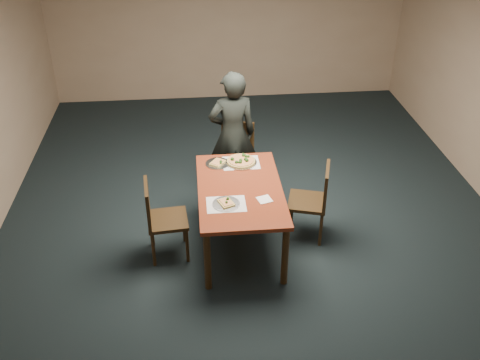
{
  "coord_description": "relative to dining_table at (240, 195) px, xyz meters",
  "views": [
    {
      "loc": [
        -0.64,
        -5.01,
        3.85
      ],
      "look_at": [
        -0.19,
        -0.23,
        0.85
      ],
      "focal_mm": 40.0,
      "sensor_mm": 36.0,
      "label": 1
    }
  ],
  "objects": [
    {
      "name": "room_shell",
      "position": [
        0.19,
        0.23,
        1.08
      ],
      "size": [
        8.0,
        8.0,
        8.0
      ],
      "color": "tan",
      "rests_on": "ground"
    },
    {
      "name": "pizza_pan",
      "position": [
        0.06,
        0.53,
        0.12
      ],
      "size": [
        0.36,
        0.36,
        0.07
      ],
      "color": "silver",
      "rests_on": "dining_table"
    },
    {
      "name": "slice_plate_far",
      "position": [
        -0.21,
        0.53,
        0.1
      ],
      "size": [
        0.28,
        0.28,
        0.06
      ],
      "color": "silver",
      "rests_on": "dining_table"
    },
    {
      "name": "diner",
      "position": [
        0.01,
        1.13,
        0.16
      ],
      "size": [
        0.64,
        0.46,
        1.63
      ],
      "primitive_type": "imported",
      "rotation": [
        0.0,
        0.0,
        3.27
      ],
      "color": "black",
      "rests_on": "ground"
    },
    {
      "name": "slice_plate_near",
      "position": [
        -0.17,
        -0.29,
        0.11
      ],
      "size": [
        0.28,
        0.28,
        0.06
      ],
      "color": "silver",
      "rests_on": "dining_table"
    },
    {
      "name": "chair_right",
      "position": [
        0.85,
        0.08,
        -0.14
      ],
      "size": [
        0.52,
        0.52,
        0.91
      ],
      "rotation": [
        0.0,
        0.0,
        -1.85
      ],
      "color": "black",
      "rests_on": "ground"
    },
    {
      "name": "placemat_near",
      "position": [
        -0.17,
        -0.29,
        0.09
      ],
      "size": [
        0.4,
        0.3,
        0.0
      ],
      "primitive_type": "cube",
      "color": "white",
      "rests_on": "dining_table"
    },
    {
      "name": "chair_far",
      "position": [
        0.07,
        1.18,
        -0.14
      ],
      "size": [
        0.51,
        0.51,
        0.91
      ],
      "rotation": [
        0.0,
        0.0,
        -0.23
      ],
      "color": "black",
      "rests_on": "ground"
    },
    {
      "name": "dining_table",
      "position": [
        0.0,
        0.0,
        0.0
      ],
      "size": [
        0.9,
        1.5,
        0.75
      ],
      "color": "maroon",
      "rests_on": "ground"
    },
    {
      "name": "chair_left",
      "position": [
        -0.87,
        -0.1,
        -0.14
      ],
      "size": [
        0.46,
        0.46,
        0.91
      ],
      "rotation": [
        0.0,
        0.0,
        1.66
      ],
      "color": "black",
      "rests_on": "ground"
    },
    {
      "name": "placemat_main",
      "position": [
        0.06,
        0.53,
        0.09
      ],
      "size": [
        0.42,
        0.32,
        0.0
      ],
      "primitive_type": "cube",
      "color": "white",
      "rests_on": "dining_table"
    },
    {
      "name": "ground",
      "position": [
        0.19,
        0.23,
        -0.66
      ],
      "size": [
        8.0,
        8.0,
        0.0
      ],
      "primitive_type": "plane",
      "color": "black",
      "rests_on": "ground"
    },
    {
      "name": "napkin",
      "position": [
        0.23,
        -0.25,
        0.09
      ],
      "size": [
        0.17,
        0.17,
        0.01
      ],
      "primitive_type": "cube",
      "rotation": [
        0.0,
        0.0,
        0.29
      ],
      "color": "white",
      "rests_on": "dining_table"
    }
  ]
}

